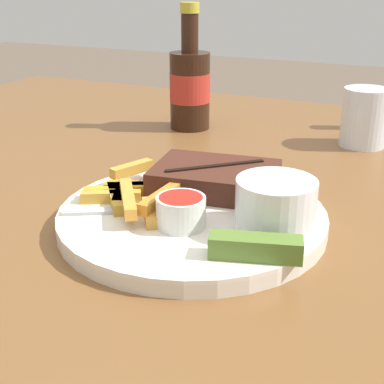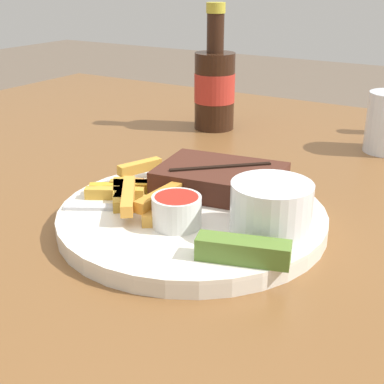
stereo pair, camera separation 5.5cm
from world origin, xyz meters
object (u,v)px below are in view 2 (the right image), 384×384
Objects in this scene: fork_utensil at (122,207)px; pickle_spear at (243,250)px; knife_utensil at (190,195)px; steak_portion at (217,178)px; coleslaw_cup at (271,206)px; beer_bottle at (215,86)px; dinner_plate at (192,217)px; dipping_sauce_cup at (177,210)px.

pickle_spear is at bearing -41.44° from fork_utensil.
steak_portion is at bearing -48.15° from knife_utensil.
steak_portion is 1.94× the size of coleslaw_cup.
knife_utensil reaches higher than fork_utensil.
beer_bottle is (-0.26, 0.41, 0.04)m from pickle_spear.
pickle_spear is at bearing -88.55° from coleslaw_cup.
coleslaw_cup is at bearing 91.45° from pickle_spear.
dinner_plate is 0.07m from fork_utensil.
steak_portion is 1.23× the size of fork_utensil.
fork_utensil is (-0.16, 0.03, -0.01)m from pickle_spear.
dinner_plate is at bearing 175.25° from coleslaw_cup.
dipping_sauce_cup reaches higher than dinner_plate.
steak_portion is at bearing 94.25° from dinner_plate.
beer_bottle is at bearing 75.13° from fork_utensil.
steak_portion reaches higher than knife_utensil.
dipping_sauce_cup is 0.42m from beer_bottle.
coleslaw_cup reaches higher than pickle_spear.
knife_utensil is (-0.11, 0.09, -0.01)m from pickle_spear.
beer_bottle is at bearing 119.79° from steak_portion.
knife_utensil is at bearing 125.74° from dinner_plate.
dinner_plate is at bearing -170.13° from knife_utensil.
dinner_plate is 1.80× the size of knife_utensil.
dinner_plate is 0.03m from knife_utensil.
beer_bottle is at bearing 114.28° from dipping_sauce_cup.
dinner_plate is at bearing -85.75° from steak_portion.
dinner_plate is 3.35× the size of pickle_spear.
coleslaw_cup is 0.09m from dipping_sauce_cup.
steak_portion is 0.96× the size of knife_utensil.
coleslaw_cup is 0.49× the size of knife_utensil.
steak_portion is at bearing 96.37° from dipping_sauce_cup.
pickle_spear is (0.09, -0.03, -0.01)m from dipping_sauce_cup.
pickle_spear reaches higher than fork_utensil.
pickle_spear is 0.16m from fork_utensil.
beer_bottle is (-0.17, 0.35, 0.06)m from dinner_plate.
beer_bottle is at bearing -1.00° from knife_utensil.
dinner_plate is at bearing 99.65° from dipping_sauce_cup.
dipping_sauce_cup is 0.07m from knife_utensil.
pickle_spear is 0.41× the size of beer_bottle.
steak_portion is 0.33m from beer_bottle.
dipping_sauce_cup reaches higher than fork_utensil.
dinner_plate is 1.37× the size of beer_bottle.
beer_bottle reaches higher than dipping_sauce_cup.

